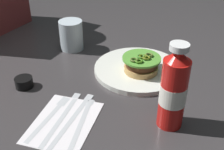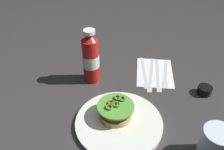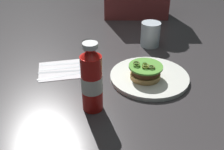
{
  "view_description": "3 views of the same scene",
  "coord_description": "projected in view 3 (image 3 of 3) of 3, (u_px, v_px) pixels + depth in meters",
  "views": [
    {
      "loc": [
        -0.65,
        -0.35,
        0.45
      ],
      "look_at": [
        -0.11,
        -0.07,
        0.07
      ],
      "focal_mm": 45.66,
      "sensor_mm": 36.0,
      "label": 1
    },
    {
      "loc": [
        0.52,
        0.06,
        0.57
      ],
      "look_at": [
        -0.08,
        -0.13,
        0.08
      ],
      "focal_mm": 38.23,
      "sensor_mm": 36.0,
      "label": 2
    },
    {
      "loc": [
        -0.08,
        -0.85,
        0.49
      ],
      "look_at": [
        -0.08,
        -0.12,
        0.05
      ],
      "focal_mm": 43.21,
      "sensor_mm": 36.0,
      "label": 3
    }
  ],
  "objects": [
    {
      "name": "fork_utensil",
      "position": [
        69.0,
        63.0,
        1.01
      ],
      "size": [
        0.18,
        0.04,
        0.0
      ],
      "color": "silver",
      "rests_on": "napkin"
    },
    {
      "name": "condiment_cup",
      "position": [
        88.0,
        44.0,
        1.13
      ],
      "size": [
        0.05,
        0.05,
        0.03
      ],
      "primitive_type": "cylinder",
      "color": "black",
      "rests_on": "ground_plane"
    },
    {
      "name": "spoon_utensil",
      "position": [
        74.0,
        73.0,
        0.95
      ],
      "size": [
        0.2,
        0.07,
        0.0
      ],
      "color": "silver",
      "rests_on": "napkin"
    },
    {
      "name": "napkin",
      "position": [
        65.0,
        69.0,
        0.98
      ],
      "size": [
        0.21,
        0.17,
        0.0
      ],
      "primitive_type": "cube",
      "rotation": [
        0.0,
        0.0,
        0.2
      ],
      "color": "white",
      "rests_on": "ground_plane"
    },
    {
      "name": "dinner_plate",
      "position": [
        149.0,
        77.0,
        0.92
      ],
      "size": [
        0.27,
        0.27,
        0.01
      ],
      "primitive_type": "cylinder",
      "color": "silver",
      "rests_on": "ground_plane"
    },
    {
      "name": "water_glass",
      "position": [
        150.0,
        34.0,
        1.12
      ],
      "size": [
        0.08,
        0.08,
        0.1
      ],
      "primitive_type": "cylinder",
      "color": "silver",
      "rests_on": "ground_plane"
    },
    {
      "name": "steak_knife",
      "position": [
        72.0,
        66.0,
        0.99
      ],
      "size": [
        0.21,
        0.05,
        0.0
      ],
      "color": "silver",
      "rests_on": "napkin"
    },
    {
      "name": "butter_knife",
      "position": [
        73.0,
        70.0,
        0.96
      ],
      "size": [
        0.22,
        0.04,
        0.0
      ],
      "color": "silver",
      "rests_on": "napkin"
    },
    {
      "name": "burger_sandwich",
      "position": [
        145.0,
        71.0,
        0.89
      ],
      "size": [
        0.11,
        0.11,
        0.05
      ],
      "color": "tan",
      "rests_on": "dinner_plate"
    },
    {
      "name": "ground_plane",
      "position": [
        134.0,
        68.0,
        0.99
      ],
      "size": [
        3.0,
        3.0,
        0.0
      ],
      "primitive_type": "plane",
      "color": "#373334"
    },
    {
      "name": "ketchup_bottle",
      "position": [
        92.0,
        80.0,
        0.74
      ],
      "size": [
        0.06,
        0.06,
        0.21
      ],
      "color": "red",
      "rests_on": "ground_plane"
    }
  ]
}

